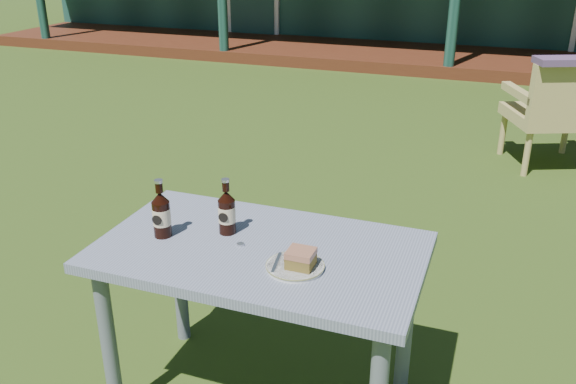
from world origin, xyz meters
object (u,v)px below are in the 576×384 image
at_px(cake_slice, 301,258).
at_px(cola_bottle_far, 161,214).
at_px(plate, 295,266).
at_px(cafe_table, 260,271).
at_px(cola_bottle_near, 227,212).
at_px(armchair_left, 559,108).

bearing_deg(cake_slice, cola_bottle_far, 174.14).
bearing_deg(plate, cake_slice, -6.10).
bearing_deg(cola_bottle_far, cake_slice, -5.86).
distance_m(cafe_table, cake_slice, 0.26).
xyz_separation_m(cafe_table, cola_bottle_near, (-0.16, 0.07, 0.19)).
height_order(plate, cola_bottle_near, cola_bottle_near).
xyz_separation_m(plate, cola_bottle_near, (-0.34, 0.17, 0.08)).
xyz_separation_m(cafe_table, cake_slice, (0.19, -0.10, 0.15)).
xyz_separation_m(cake_slice, cola_bottle_far, (-0.58, 0.06, 0.05)).
bearing_deg(plate, cafe_table, 149.96).
bearing_deg(armchair_left, cola_bottle_near, -112.37).
xyz_separation_m(cafe_table, armchair_left, (1.17, 3.32, -0.12)).
height_order(plate, cake_slice, cake_slice).
height_order(cola_bottle_near, armchair_left, cola_bottle_near).
xyz_separation_m(cola_bottle_near, cola_bottle_far, (-0.22, -0.11, 0.00)).
relative_size(plate, cake_slice, 2.22).
relative_size(cake_slice, armchair_left, 0.10).
distance_m(cafe_table, cola_bottle_near, 0.26).
bearing_deg(cafe_table, cake_slice, -27.79).
distance_m(plate, cake_slice, 0.04).
relative_size(cola_bottle_near, armchair_left, 0.25).
relative_size(cake_slice, cola_bottle_far, 0.40).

